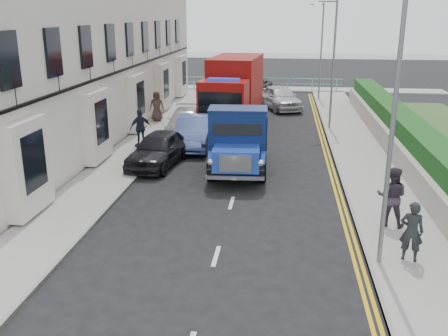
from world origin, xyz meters
TOP-DOWN VIEW (x-y plane):
  - ground at (0.00, 0.00)m, footprint 120.00×120.00m
  - pavement_west at (-5.20, 9.00)m, footprint 2.40×38.00m
  - pavement_east at (5.30, 9.00)m, footprint 2.60×38.00m
  - promenade at (0.00, 29.00)m, footprint 30.00×2.50m
  - sea_plane at (0.00, 60.00)m, footprint 120.00×120.00m
  - garden_east at (7.21, 9.00)m, footprint 1.45×28.00m
  - seafront_railing at (0.00, 28.20)m, footprint 13.00×0.08m
  - lamp_near at (4.18, -2.00)m, footprint 1.23×0.18m
  - lamp_mid at (4.18, 14.00)m, footprint 1.23×0.18m
  - lamp_far at (4.18, 24.00)m, footprint 1.23×0.18m
  - bedford_lorry at (-0.10, 5.32)m, footprint 2.57×5.88m
  - red_lorry at (-1.22, 14.66)m, footprint 3.08×7.61m
  - parked_car_front at (-3.60, 6.13)m, footprint 2.31×4.51m
  - parked_car_mid at (-2.60, 9.39)m, footprint 1.78×4.71m
  - parked_car_rear at (-3.60, 12.15)m, footprint 2.21×4.69m
  - seafront_car_left at (-0.53, 26.59)m, footprint 2.58×4.96m
  - seafront_car_right at (1.43, 20.00)m, footprint 3.45×5.07m
  - pedestrian_east_near at (5.09, -1.82)m, footprint 0.67×0.52m
  - pedestrian_east_far at (5.02, 0.46)m, footprint 1.05×0.92m
  - pedestrian_west_near at (-5.15, 8.82)m, footprint 1.12×0.95m
  - pedestrian_west_far at (-5.83, 14.65)m, footprint 0.97×0.75m

SIDE VIEW (x-z plane):
  - ground at x=0.00m, z-range 0.00..0.00m
  - sea_plane at x=0.00m, z-range 0.00..0.00m
  - pavement_west at x=-5.20m, z-range 0.00..0.12m
  - pavement_east at x=5.30m, z-range 0.00..0.12m
  - promenade at x=0.00m, z-range 0.00..0.12m
  - seafront_railing at x=0.00m, z-range 0.03..1.14m
  - parked_car_rear at x=-3.60m, z-range 0.00..1.32m
  - seafront_car_left at x=-0.53m, z-range 0.00..1.33m
  - parked_car_front at x=-3.60m, z-range 0.00..1.47m
  - parked_car_mid at x=-2.60m, z-range 0.00..1.53m
  - seafront_car_right at x=1.43m, z-range 0.00..1.60m
  - garden_east at x=7.21m, z-range 0.02..1.77m
  - pedestrian_east_near at x=5.09m, z-range 0.12..1.75m
  - pedestrian_west_far at x=-5.83m, z-range 0.12..1.90m
  - pedestrian_west_near at x=-5.15m, z-range 0.12..1.91m
  - pedestrian_east_far at x=5.02m, z-range 0.12..1.96m
  - bedford_lorry at x=-0.10m, z-range -0.11..2.62m
  - red_lorry at x=-1.22m, z-range 0.13..4.02m
  - lamp_near at x=4.18m, z-range 0.50..7.50m
  - lamp_mid at x=4.18m, z-range 0.50..7.50m
  - lamp_far at x=4.18m, z-range 0.50..7.50m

